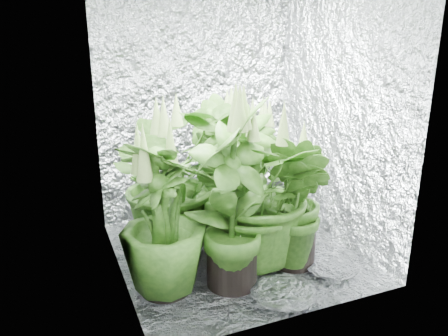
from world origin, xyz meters
TOP-DOWN VIEW (x-y plane):
  - ground at (0.00, 0.00)m, footprint 1.60×1.60m
  - walls at (0.00, 0.00)m, footprint 1.62×1.62m
  - plant_a at (-0.37, 0.23)m, footprint 1.13×1.13m
  - plant_b at (0.26, 0.27)m, footprint 0.72×0.72m
  - plant_c at (0.05, 0.40)m, footprint 0.72×0.72m
  - plant_d at (-0.58, -0.27)m, footprint 0.73×0.73m
  - plant_e at (0.06, -0.22)m, footprint 1.18×1.18m
  - plant_f at (-0.19, -0.36)m, footprint 0.85×0.85m
  - plant_g at (0.30, -0.29)m, footprint 0.57×0.57m
  - plant_h at (0.01, 0.02)m, footprint 0.65×0.65m
  - circulation_fan at (0.61, 0.44)m, footprint 0.17×0.28m
  - plant_label at (-0.12, -0.40)m, footprint 0.05×0.03m

SIDE VIEW (x-z plane):
  - ground at x=0.00m, z-range 0.00..0.00m
  - circulation_fan at x=0.61m, z-range -0.03..0.31m
  - plant_label at x=-0.12m, z-range 0.26..0.34m
  - plant_g at x=0.30m, z-range -0.05..0.93m
  - plant_d at x=-0.58m, z-range -0.05..0.97m
  - plant_b at x=0.26m, z-range -0.04..1.03m
  - plant_h at x=0.01m, z-range -0.04..1.06m
  - plant_c at x=0.05m, z-range -0.04..1.08m
  - plant_e at x=0.06m, z-range -0.02..1.09m
  - plant_a at x=-0.37m, z-range -0.03..1.10m
  - plant_f at x=-0.19m, z-range -0.05..1.21m
  - walls at x=0.00m, z-range 0.00..2.00m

